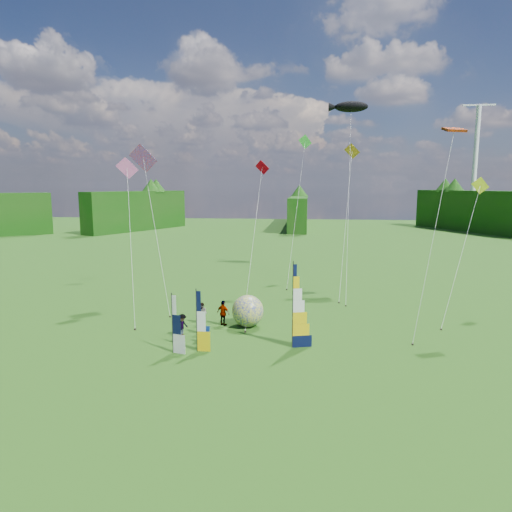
# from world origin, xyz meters

# --- Properties ---
(ground) EXTENTS (220.00, 220.00, 0.00)m
(ground) POSITION_xyz_m (0.00, 0.00, 0.00)
(ground) COLOR #27520D
(ground) RESTS_ON ground
(treeline_ring) EXTENTS (210.00, 210.00, 8.00)m
(treeline_ring) POSITION_xyz_m (0.00, 0.00, 4.00)
(treeline_ring) COLOR #234413
(treeline_ring) RESTS_ON ground
(turbine_right) EXTENTS (8.00, 1.20, 30.00)m
(turbine_right) POSITION_xyz_m (45.00, 102.00, 15.00)
(turbine_right) COLOR silver
(turbine_right) RESTS_ON ground
(feather_banner_main) EXTENTS (1.38, 0.48, 5.21)m
(feather_banner_main) POSITION_xyz_m (1.36, 2.90, 2.61)
(feather_banner_main) COLOR black
(feather_banner_main) RESTS_ON ground
(side_banner_left) EXTENTS (1.03, 0.14, 3.72)m
(side_banner_left) POSITION_xyz_m (-4.30, 1.69, 1.86)
(side_banner_left) COLOR #DFBA09
(side_banner_left) RESTS_ON ground
(side_banner_far) EXTENTS (1.03, 0.36, 3.53)m
(side_banner_far) POSITION_xyz_m (-5.67, 1.26, 1.77)
(side_banner_far) COLOR white
(side_banner_far) RESTS_ON ground
(bol_inflatable) EXTENTS (2.96, 2.96, 2.25)m
(bol_inflatable) POSITION_xyz_m (-1.91, 6.86, 1.12)
(bol_inflatable) COLOR navy
(bol_inflatable) RESTS_ON ground
(spectator_a) EXTENTS (0.62, 0.48, 1.52)m
(spectator_a) POSITION_xyz_m (-4.83, 4.86, 0.76)
(spectator_a) COLOR #66594C
(spectator_a) RESTS_ON ground
(spectator_b) EXTENTS (0.84, 0.58, 1.57)m
(spectator_b) POSITION_xyz_m (-5.21, 7.00, 0.78)
(spectator_b) COLOR #66594C
(spectator_b) RESTS_ON ground
(spectator_c) EXTENTS (0.77, 1.07, 1.55)m
(spectator_c) POSITION_xyz_m (-5.88, 4.09, 0.78)
(spectator_c) COLOR #66594C
(spectator_c) RESTS_ON ground
(spectator_d) EXTENTS (1.14, 0.89, 1.82)m
(spectator_d) POSITION_xyz_m (-3.66, 6.86, 0.91)
(spectator_d) COLOR #66594C
(spectator_d) RESTS_ON ground
(camp_chair) EXTENTS (0.78, 0.78, 1.16)m
(camp_chair) POSITION_xyz_m (-4.17, 2.74, 0.58)
(camp_chair) COLOR navy
(camp_chair) RESTS_ON ground
(kite_whale) EXTENTS (5.85, 15.64, 19.52)m
(kite_whale) POSITION_xyz_m (5.90, 19.02, 9.76)
(kite_whale) COLOR black
(kite_whale) RESTS_ON ground
(kite_rainbow_delta) EXTENTS (9.02, 11.36, 14.23)m
(kite_rainbow_delta) POSITION_xyz_m (-10.10, 11.79, 7.12)
(kite_rainbow_delta) COLOR red
(kite_rainbow_delta) RESTS_ON ground
(kite_parafoil) EXTENTS (8.63, 10.66, 15.38)m
(kite_parafoil) POSITION_xyz_m (10.57, 7.32, 7.69)
(kite_parafoil) COLOR #D73200
(kite_parafoil) RESTS_ON ground
(small_kite_red) EXTENTS (5.35, 10.14, 12.72)m
(small_kite_red) POSITION_xyz_m (-2.54, 16.34, 6.36)
(small_kite_red) COLOR #CA0010
(small_kite_red) RESTS_ON ground
(small_kite_orange) EXTENTS (5.94, 11.89, 14.49)m
(small_kite_orange) POSITION_xyz_m (5.67, 18.51, 7.25)
(small_kite_orange) COLOR orange
(small_kite_orange) RESTS_ON ground
(small_kite_yellow) EXTENTS (7.44, 10.09, 11.02)m
(small_kite_yellow) POSITION_xyz_m (13.68, 11.20, 5.51)
(small_kite_yellow) COLOR #FFFE21
(small_kite_yellow) RESTS_ON ground
(small_kite_pink) EXTENTS (9.39, 12.06, 12.75)m
(small_kite_pink) POSITION_xyz_m (-11.12, 8.99, 6.37)
(small_kite_pink) COLOR #F762BB
(small_kite_pink) RESTS_ON ground
(small_kite_green) EXTENTS (8.53, 13.04, 15.96)m
(small_kite_green) POSITION_xyz_m (1.02, 23.41, 7.98)
(small_kite_green) COLOR green
(small_kite_green) RESTS_ON ground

